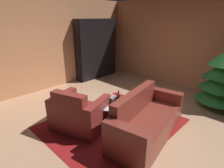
{
  "coord_description": "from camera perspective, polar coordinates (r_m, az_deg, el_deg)",
  "views": [
    {
      "loc": [
        2.14,
        -2.56,
        2.1
      ],
      "look_at": [
        -0.45,
        0.11,
        0.73
      ],
      "focal_mm": 29.28,
      "sensor_mm": 36.0,
      "label": 1
    }
  ],
  "objects": [
    {
      "name": "coffee_table",
      "position": [
        3.72,
        -0.75,
        -6.64
      ],
      "size": [
        0.65,
        0.65,
        0.47
      ],
      "color": "black",
      "rests_on": "ground"
    },
    {
      "name": "wall_back",
      "position": [
        6.04,
        23.42,
        11.28
      ],
      "size": [
        6.1,
        0.06,
        2.66
      ],
      "primitive_type": "cube",
      "color": "tan",
      "rests_on": "ground"
    },
    {
      "name": "bookshelf_unit",
      "position": [
        6.71,
        -4.05,
        10.63
      ],
      "size": [
        0.35,
        1.64,
        2.05
      ],
      "color": "black",
      "rests_on": "ground"
    },
    {
      "name": "wall_left",
      "position": [
        5.81,
        -19.77,
        11.45
      ],
      "size": [
        0.06,
        6.13,
        2.66
      ],
      "primitive_type": "cube",
      "color": "tan",
      "rests_on": "ground"
    },
    {
      "name": "ground_plane",
      "position": [
        3.94,
        3.6,
        -12.0
      ],
      "size": [
        7.21,
        7.21,
        0.0
      ],
      "primitive_type": "plane",
      "color": "tan"
    },
    {
      "name": "armchair_red",
      "position": [
        3.69,
        -10.23,
        -9.2
      ],
      "size": [
        1.19,
        1.05,
        0.85
      ],
      "color": "maroon",
      "rests_on": "ground"
    },
    {
      "name": "area_rug",
      "position": [
        3.91,
        0.1,
        -12.24
      ],
      "size": [
        2.22,
        2.59,
        0.01
      ],
      "primitive_type": "cube",
      "color": "maroon",
      "rests_on": "ground"
    },
    {
      "name": "couch_red",
      "position": [
        3.48,
        10.59,
        -11.46
      ],
      "size": [
        1.03,
        1.92,
        0.84
      ],
      "color": "maroon",
      "rests_on": "ground"
    },
    {
      "name": "book_stack_on_table",
      "position": [
        3.68,
        0.03,
        -4.78
      ],
      "size": [
        0.22,
        0.18,
        0.14
      ],
      "color": "#357D41",
      "rests_on": "coffee_table"
    },
    {
      "name": "decorated_tree",
      "position": [
        5.07,
        31.51,
        1.41
      ],
      "size": [
        1.12,
        1.12,
        1.44
      ],
      "color": "brown",
      "rests_on": "ground"
    },
    {
      "name": "bottle_on_table",
      "position": [
        3.62,
        2.01,
        -4.62
      ],
      "size": [
        0.08,
        0.08,
        0.29
      ],
      "color": "maroon",
      "rests_on": "coffee_table"
    }
  ]
}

